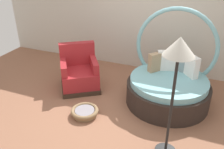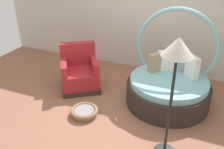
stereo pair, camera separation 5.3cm
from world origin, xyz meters
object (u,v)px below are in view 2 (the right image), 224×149
Objects in this scene: round_daybed at (169,84)px; pet_basket at (84,112)px; red_armchair at (80,73)px; floor_lamp at (177,60)px.

pet_basket is at bearing -141.19° from round_daybed.
red_armchair is 2.75m from floor_lamp.
round_daybed is 1.91m from red_armchair.
red_armchair is at bearing -174.93° from round_daybed.
round_daybed is 1.63× the size of red_armchair.
floor_lamp reaches higher than pet_basket.
red_armchair is 2.18× the size of pet_basket.
round_daybed is at bearing 99.62° from floor_lamp.
floor_lamp is (2.14, -1.24, 1.20)m from red_armchair.
floor_lamp is at bearing -80.38° from round_daybed.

